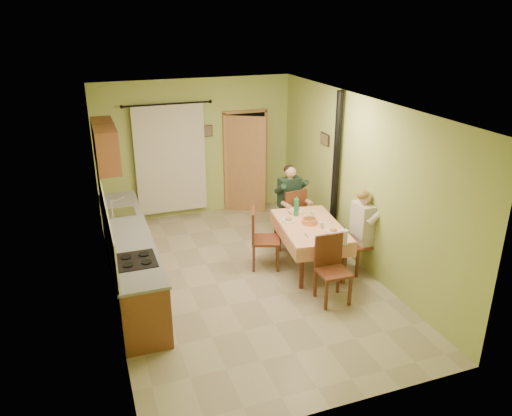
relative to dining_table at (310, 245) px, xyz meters
name	(u,v)px	position (x,y,z in m)	size (l,w,h in m)	color
floor	(244,278)	(-1.17, -0.03, -0.38)	(4.00, 6.00, 0.01)	tan
room_shell	(242,170)	(-1.17, -0.03, 1.44)	(4.04, 6.04, 2.82)	#B0C464
kitchen_run	(130,258)	(-2.88, 0.37, 0.10)	(0.64, 3.64, 1.56)	brown
upper_cabinets	(105,145)	(-2.99, 1.67, 1.57)	(0.35, 1.40, 0.70)	brown
curtain	(171,159)	(-1.72, 2.87, 0.88)	(1.70, 0.07, 2.22)	black
doorway	(246,162)	(-0.15, 2.85, 0.67)	(0.96, 0.46, 2.15)	black
dining_table	(310,245)	(0.00, 0.00, 0.00)	(1.15, 1.70, 0.76)	#EBA27B
tableware	(314,224)	(0.01, -0.10, 0.43)	(0.74, 1.66, 0.33)	white
chair_far	(290,224)	(0.13, 1.12, -0.09)	(0.50, 0.50, 1.01)	#5E2C19
chair_near	(332,283)	(-0.15, -1.08, -0.09)	(0.45, 0.45, 1.00)	#5E2C19
chair_right	(362,254)	(0.76, -0.41, -0.09)	(0.43, 0.43, 0.98)	#5E2C19
chair_left	(265,250)	(-0.70, 0.25, -0.09)	(0.59, 0.59, 1.02)	#5E2C19
man_far	(290,194)	(0.13, 1.14, 0.50)	(0.61, 0.50, 1.39)	#192D23
man_right	(364,221)	(0.74, -0.41, 0.50)	(0.47, 0.59, 1.39)	beige
stove_flue	(334,193)	(0.73, 0.57, 0.64)	(0.24, 0.24, 2.80)	black
picture_back	(208,131)	(-0.92, 2.94, 1.37)	(0.19, 0.03, 0.23)	black
picture_right	(325,139)	(0.80, 1.17, 1.47)	(0.03, 0.31, 0.21)	brown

